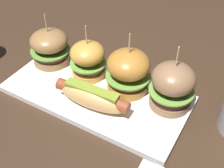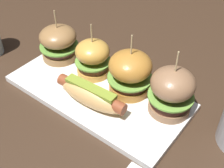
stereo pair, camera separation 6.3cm
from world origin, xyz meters
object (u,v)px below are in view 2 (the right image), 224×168
Objects in this scene: platter_main at (98,92)px; hot_dog at (91,95)px; slider_far_right at (172,91)px; slider_center_right at (130,72)px; slider_center_left at (93,58)px; slider_far_left at (59,42)px.

platter_main is 0.06m from hot_dog.
hot_dog is 0.17m from slider_far_right.
slider_center_right is at bearing 38.90° from platter_main.
slider_center_left is 0.93× the size of slider_center_right.
platter_main is at bearing -164.16° from slider_far_right.
platter_main is 2.88× the size of slider_center_right.
slider_center_right reaches higher than platter_main.
platter_main is 2.81× the size of slider_far_right.
hot_dog is (0.02, -0.04, 0.03)m from platter_main.
slider_far_left is 0.22m from slider_center_right.
slider_far_left is at bearing 155.04° from hot_dog.
slider_far_right reaches higher than platter_main.
slider_center_right is (0.04, 0.09, 0.02)m from hot_dog.
slider_center_right reaches higher than hot_dog.
platter_main is 0.17m from slider_far_left.
hot_dog is at bearing -113.73° from slider_center_right.
hot_dog is at bearing -52.06° from slider_center_left.
hot_dog is at bearing -24.96° from slider_far_left.
platter_main is 0.18m from slider_far_right.
platter_main is 3.14× the size of slider_far_left.
slider_far_left is 0.11m from slider_center_left.
hot_dog is at bearing -67.35° from platter_main.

